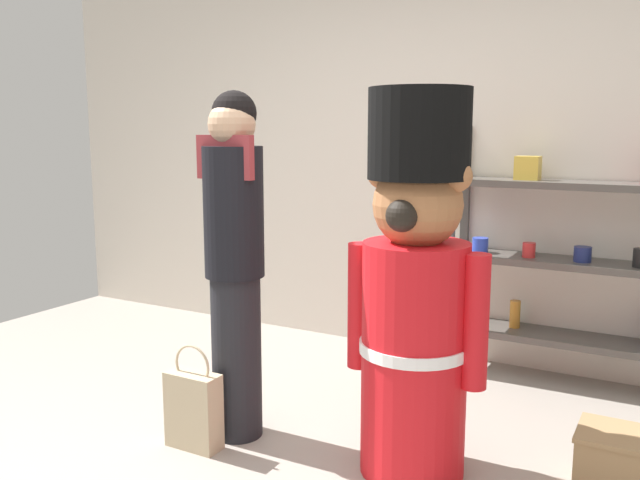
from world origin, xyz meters
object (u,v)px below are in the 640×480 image
Objects in this scene: display_crate at (627,465)px; person_shopper at (235,254)px; merchandise_shelf at (582,260)px; shopping_bag at (194,409)px; teddy_bear_guard at (416,292)px.

person_shopper is at bearing -169.62° from display_crate.
merchandise_shelf is 3.04× the size of shopping_bag.
person_shopper reaches higher than shopping_bag.
shopping_bag is 1.90m from display_crate.
teddy_bear_guard is 4.19× the size of display_crate.
teddy_bear_guard is 1.19m from shopping_bag.
teddy_bear_guard is 3.29× the size of shopping_bag.
teddy_bear_guard reaches higher than shopping_bag.
merchandise_shelf is at bearing 49.60° from shopping_bag.
shopping_bag is (-0.98, -0.30, -0.62)m from teddy_bear_guard.
merchandise_shelf reaches higher than shopping_bag.
person_shopper reaches higher than merchandise_shelf.
merchandise_shelf reaches higher than display_crate.
person_shopper is at bearing 65.01° from shopping_bag.
display_crate is at bearing -72.40° from merchandise_shelf.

